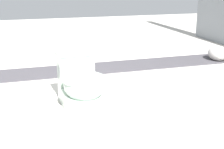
{
  "coord_description": "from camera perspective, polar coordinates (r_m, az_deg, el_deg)",
  "views": [
    {
      "loc": [
        2.78,
        -0.64,
        1.17
      ],
      "look_at": [
        0.08,
        0.19,
        0.3
      ],
      "focal_mm": 50.0,
      "sensor_mm": 36.0,
      "label": 1
    }
  ],
  "objects": [
    {
      "name": "ground_plane",
      "position": [
        3.08,
        -3.83,
        -5.24
      ],
      "size": [
        14.0,
        14.0,
        0.0
      ],
      "primitive_type": "plane",
      "color": "beige"
    },
    {
      "name": "toilet",
      "position": [
        2.91,
        -5.64,
        -2.03
      ],
      "size": [
        0.65,
        0.41,
        0.52
      ],
      "rotation": [
        0.0,
        0.0,
        0.04
      ],
      "color": "#B2C6B7",
      "rests_on": "ground"
    },
    {
      "name": "boulder_near",
      "position": [
        4.9,
        18.84,
        3.67
      ],
      "size": [
        0.36,
        0.31,
        0.22
      ],
      "primitive_type": "ellipsoid",
      "rotation": [
        0.0,
        0.0,
        3.06
      ],
      "color": "#B7B2AD",
      "rests_on": "ground"
    },
    {
      "name": "gravel_strip",
      "position": [
        4.28,
        -0.96,
        1.31
      ],
      "size": [
        0.56,
        8.0,
        0.01
      ],
      "primitive_type": "cube",
      "color": "#423F44",
      "rests_on": "ground"
    }
  ]
}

